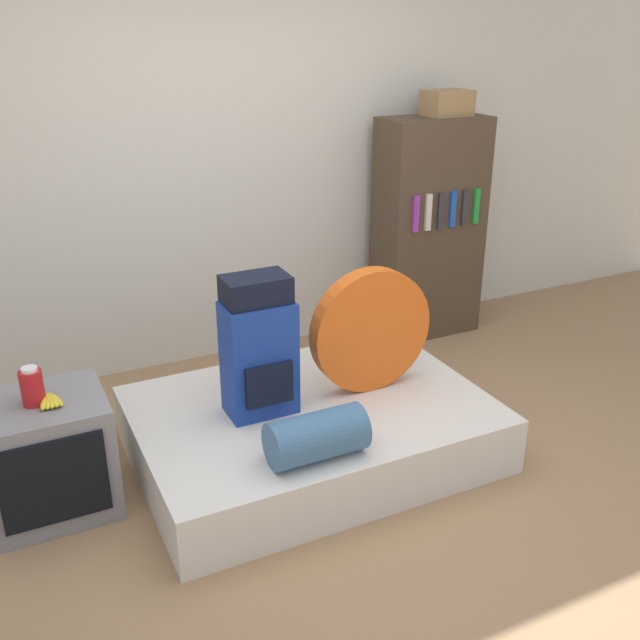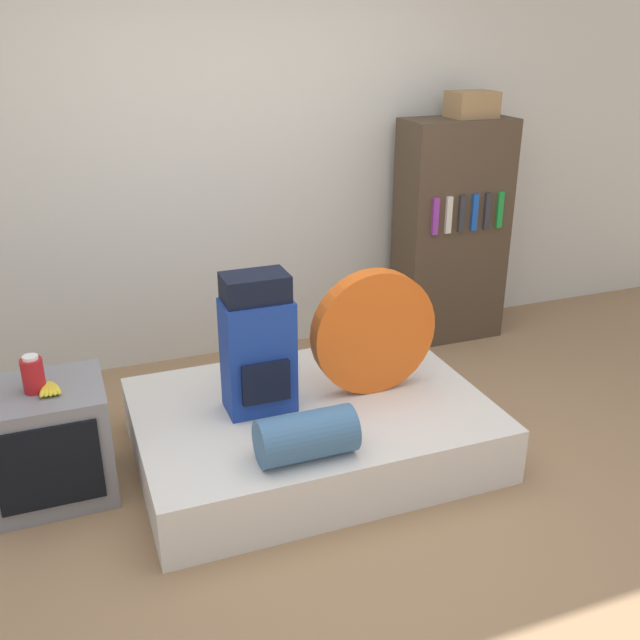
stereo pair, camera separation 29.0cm
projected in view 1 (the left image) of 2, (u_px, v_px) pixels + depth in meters
The scene contains 11 objects.
ground_plane at pixel (362, 510), 3.28m from camera, with size 16.00×16.00×0.00m, color #997551.
wall_back at pixel (214, 159), 4.38m from camera, with size 8.00×0.05×2.60m.
bed at pixel (311, 428), 3.66m from camera, with size 1.74×1.24×0.29m.
backpack at pixel (259, 349), 3.41m from camera, with size 0.34×0.25×0.70m.
tent_bag at pixel (371, 330), 3.64m from camera, with size 0.66×0.10×0.66m.
sleeping_roll at pixel (317, 436), 3.12m from camera, with size 0.44×0.22×0.22m.
television at pixel (48, 456), 3.20m from camera, with size 0.55×0.49×0.55m.
canister at pixel (32, 387), 3.05m from camera, with size 0.10×0.10×0.17m.
banana_bunch at pixel (50, 401), 3.07m from camera, with size 0.11×0.15×0.03m.
bookshelf at pixel (429, 229), 4.92m from camera, with size 0.72×0.38×1.51m.
cardboard_box at pixel (447, 103), 4.64m from camera, with size 0.29×0.23×0.16m.
Camera 1 is at (-1.35, -2.33, 2.08)m, focal length 40.00 mm.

